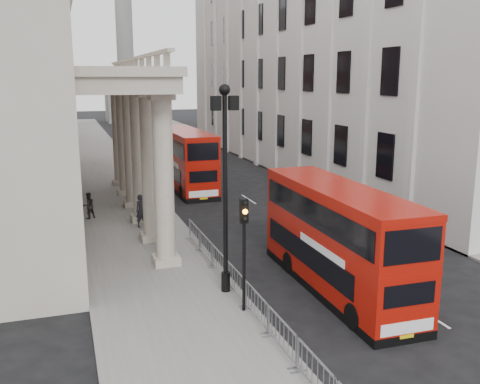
{
  "coord_description": "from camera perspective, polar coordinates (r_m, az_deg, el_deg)",
  "views": [
    {
      "loc": [
        -6.53,
        -15.66,
        8.69
      ],
      "look_at": [
        1.7,
        9.07,
        3.07
      ],
      "focal_mm": 40.0,
      "sensor_mm": 36.0,
      "label": 1
    }
  ],
  "objects": [
    {
      "name": "lamp_post_south",
      "position": [
        20.88,
        -1.6,
        1.74
      ],
      "size": [
        1.05,
        0.44,
        8.32
      ],
      "color": "black",
      "rests_on": "sidewalk_west"
    },
    {
      "name": "lamp_post_mid",
      "position": [
        36.35,
        -8.97,
        6.06
      ],
      "size": [
        1.05,
        0.44,
        8.32
      ],
      "color": "black",
      "rests_on": "sidewalk_west"
    },
    {
      "name": "ground",
      "position": [
        19.06,
        3.89,
        -14.98
      ],
      "size": [
        260.0,
        260.0,
        0.0
      ],
      "primitive_type": "plane",
      "color": "black",
      "rests_on": "ground"
    },
    {
      "name": "monument_column",
      "position": [
        108.63,
        -12.2,
        15.76
      ],
      "size": [
        8.0,
        8.0,
        54.2
      ],
      "color": "#60605E",
      "rests_on": "ground"
    },
    {
      "name": "bus_near",
      "position": [
        22.35,
        10.36,
        -4.7
      ],
      "size": [
        2.61,
        10.15,
        4.36
      ],
      "rotation": [
        0.0,
        0.0,
        -0.02
      ],
      "color": "#A21007",
      "rests_on": "ground"
    },
    {
      "name": "pedestrian_b",
      "position": [
        34.19,
        -15.87,
        -1.4
      ],
      "size": [
        0.99,
        0.92,
        1.64
      ],
      "primitive_type": "imported",
      "rotation": [
        0.0,
        0.0,
        3.62
      ],
      "color": "black",
      "rests_on": "sidewalk_west"
    },
    {
      "name": "sidewalk_west",
      "position": [
        46.6,
        -13.74,
        1.15
      ],
      "size": [
        6.0,
        140.0,
        0.12
      ],
      "primitive_type": "cube",
      "color": "slate",
      "rests_on": "ground"
    },
    {
      "name": "pedestrian_a",
      "position": [
        31.58,
        -10.47,
        -1.98
      ],
      "size": [
        0.8,
        0.63,
        1.92
      ],
      "primitive_type": "imported",
      "rotation": [
        0.0,
        0.0,
        0.27
      ],
      "color": "black",
      "rests_on": "sidewalk_west"
    },
    {
      "name": "west_building_far",
      "position": [
        95.75,
        -21.28,
        12.15
      ],
      "size": [
        9.0,
        30.0,
        20.0
      ],
      "primitive_type": "cube",
      "color": "#A39989",
      "rests_on": "ground"
    },
    {
      "name": "traffic_light",
      "position": [
        19.46,
        0.44,
        -4.5
      ],
      "size": [
        0.28,
        0.33,
        4.3
      ],
      "color": "black",
      "rests_on": "sidewalk_west"
    },
    {
      "name": "east_building",
      "position": [
        52.85,
        7.16,
        16.21
      ],
      "size": [
        8.0,
        55.0,
        25.0
      ],
      "primitive_type": "cube",
      "color": "beige",
      "rests_on": "ground"
    },
    {
      "name": "kerb",
      "position": [
        46.92,
        -10.15,
        1.39
      ],
      "size": [
        0.2,
        140.0,
        0.14
      ],
      "primitive_type": "cube",
      "color": "slate",
      "rests_on": "ground"
    },
    {
      "name": "brick_building",
      "position": [
        63.83,
        -22.6,
        13.34
      ],
      "size": [
        9.0,
        32.0,
        22.0
      ],
      "primitive_type": "cube",
      "color": "brown",
      "rests_on": "ground"
    },
    {
      "name": "lamp_post_north",
      "position": [
        52.14,
        -11.94,
        7.76
      ],
      "size": [
        1.05,
        0.44,
        8.32
      ],
      "color": "black",
      "rests_on": "sidewalk_west"
    },
    {
      "name": "bus_far",
      "position": [
        42.38,
        -5.85,
        3.6
      ],
      "size": [
        2.76,
        10.76,
        4.63
      ],
      "rotation": [
        0.0,
        0.0,
        0.02
      ],
      "color": "#990F07",
      "rests_on": "ground"
    },
    {
      "name": "sidewalk_east",
      "position": [
        50.6,
        5.21,
        2.3
      ],
      "size": [
        3.0,
        140.0,
        0.12
      ],
      "primitive_type": "cube",
      "color": "slate",
      "rests_on": "ground"
    },
    {
      "name": "crowd_barriers",
      "position": [
        20.55,
        0.61,
        -10.8
      ],
      "size": [
        0.5,
        18.75,
        1.1
      ],
      "color": "gray",
      "rests_on": "sidewalk_west"
    },
    {
      "name": "pedestrian_c",
      "position": [
        35.03,
        -9.95,
        -0.89
      ],
      "size": [
        0.89,
        0.81,
        1.53
      ],
      "primitive_type": "imported",
      "rotation": [
        0.0,
        0.0,
        5.71
      ],
      "color": "black",
      "rests_on": "sidewalk_west"
    }
  ]
}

